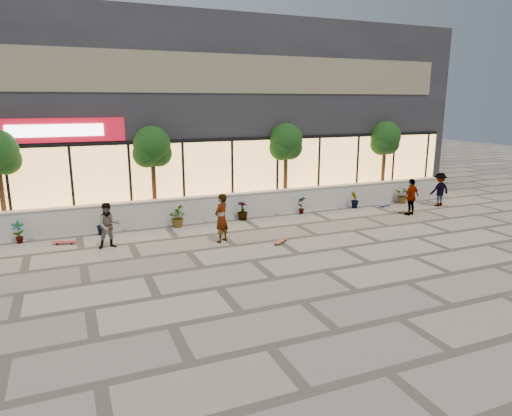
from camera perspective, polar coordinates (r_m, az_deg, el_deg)
name	(u,v)px	position (r m, az deg, el deg)	size (l,w,h in m)	color
ground	(325,271)	(13.68, 8.59, -7.75)	(80.00, 80.00, 0.00)	#A8A192
planter_wall	(240,205)	(19.58, -2.00, 0.39)	(22.00, 0.42, 1.04)	silver
retail_building	(202,114)	(24.32, -6.76, 11.64)	(24.00, 9.17, 8.50)	#252429
shrub_a	(18,232)	(17.96, -27.58, -2.69)	(0.43, 0.29, 0.81)	#163A12
shrub_b	(102,224)	(17.91, -18.66, -1.92)	(0.45, 0.36, 0.81)	#163A12
shrub_c	(177,217)	(18.29, -9.90, -1.10)	(0.73, 0.63, 0.81)	#163A12
shrub_d	(243,211)	(19.08, -1.69, -0.32)	(0.45, 0.45, 0.81)	#163A12
shrub_e	(302,205)	(20.22, 5.73, 0.39)	(0.43, 0.29, 0.81)	#163A12
shrub_f	(355,200)	(21.67, 12.26, 1.02)	(0.45, 0.36, 0.81)	#163A12
shrub_g	(403,195)	(23.37, 17.91, 1.55)	(0.73, 0.63, 0.81)	#163A12
tree_midwest	(152,149)	(18.94, -12.85, 7.19)	(1.60, 1.50, 3.92)	#462B19
tree_mideast	(286,144)	(20.83, 3.76, 7.99)	(1.60, 1.50, 3.92)	#462B19
tree_east	(385,140)	(23.79, 15.84, 8.17)	(1.60, 1.50, 3.92)	#462B19
skater_center	(221,218)	(16.03, -4.34, -1.26)	(0.63, 0.41, 1.73)	silver
skater_left	(109,226)	(16.12, -17.93, -2.10)	(0.76, 0.59, 1.57)	tan
skater_right_near	(411,197)	(20.96, 18.84, 1.32)	(0.94, 0.39, 1.61)	silver
skater_right_far	(439,189)	(23.25, 21.96, 2.16)	(1.03, 0.59, 1.60)	maroon
skateboard_center	(281,241)	(16.07, 3.12, -4.10)	(0.78, 0.71, 0.10)	#A05234
skateboard_left	(64,242)	(17.26, -22.83, -3.95)	(0.82, 0.41, 0.10)	red
skateboard_right_near	(405,212)	(21.36, 18.10, -0.43)	(0.70, 0.46, 0.08)	brown
skateboard_right_far	(385,205)	(22.46, 15.82, 0.37)	(0.77, 0.37, 0.09)	#5C5297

